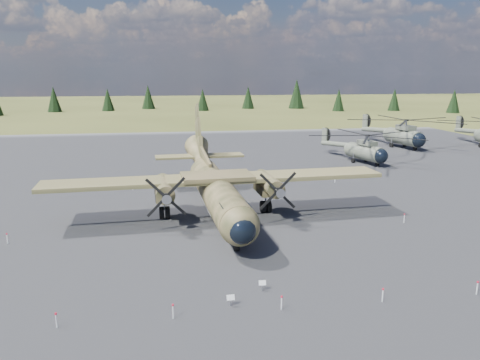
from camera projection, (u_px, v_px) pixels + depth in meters
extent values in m
plane|color=brown|center=(219.00, 233.00, 38.84)|extent=(500.00, 500.00, 0.00)
cube|color=#56565B|center=(208.00, 201.00, 48.47)|extent=(120.00, 120.00, 0.04)
cylinder|color=#3A3B20|center=(218.00, 193.00, 41.97)|extent=(3.93, 19.14, 2.96)
sphere|color=#3A3B20|center=(240.00, 226.00, 32.91)|extent=(3.04, 3.04, 2.90)
sphere|color=black|center=(242.00, 229.00, 32.37)|extent=(2.24, 2.24, 2.13)
cube|color=black|center=(235.00, 209.00, 34.35)|extent=(2.20, 1.80, 0.58)
cone|color=#3A3B20|center=(200.00, 157.00, 53.61)|extent=(3.27, 7.40, 4.45)
cube|color=#A5A8AA|center=(216.00, 203.00, 43.25)|extent=(2.33, 6.43, 0.53)
cube|color=#36391E|center=(217.00, 179.00, 42.21)|extent=(30.77, 5.17, 0.37)
cube|color=#3A3B20|center=(217.00, 176.00, 42.16)|extent=(6.52, 4.12, 0.37)
cylinder|color=#3A3B20|center=(164.00, 188.00, 41.07)|extent=(1.87, 5.57, 1.58)
cube|color=#3A3B20|center=(164.00, 194.00, 42.03)|extent=(1.77, 3.67, 0.84)
cone|color=gray|center=(166.00, 198.00, 37.80)|extent=(0.85, 0.99, 0.80)
cylinder|color=black|center=(165.00, 213.00, 42.43)|extent=(0.99, 1.21, 1.16)
cylinder|color=#3A3B20|center=(268.00, 183.00, 43.00)|extent=(1.87, 5.57, 1.58)
cube|color=#3A3B20|center=(266.00, 188.00, 43.96)|extent=(1.77, 3.67, 0.84)
cone|color=gray|center=(279.00, 192.00, 39.72)|extent=(0.85, 0.99, 0.80)
cylinder|color=black|center=(266.00, 207.00, 44.35)|extent=(0.99, 1.21, 1.16)
cube|color=#3A3B20|center=(205.00, 158.00, 49.64)|extent=(0.71, 7.98, 1.77)
cube|color=#36391E|center=(200.00, 156.00, 54.10)|extent=(10.24, 2.84, 0.23)
cylinder|color=gray|center=(236.00, 235.00, 34.36)|extent=(0.16, 0.16, 0.95)
cylinder|color=black|center=(236.00, 245.00, 34.53)|extent=(0.42, 1.01, 0.99)
cylinder|color=#66685B|center=(365.00, 152.00, 68.31)|extent=(4.04, 6.87, 2.26)
sphere|color=black|center=(381.00, 156.00, 65.47)|extent=(2.59, 2.59, 2.08)
sphere|color=#66685B|center=(351.00, 149.00, 71.16)|extent=(2.59, 2.59, 2.08)
cube|color=#66685B|center=(367.00, 143.00, 67.67)|extent=(2.31, 3.21, 0.68)
cylinder|color=gray|center=(368.00, 138.00, 67.52)|extent=(0.41, 0.41, 0.90)
cylinder|color=#66685B|center=(337.00, 144.00, 74.06)|extent=(2.96, 7.59, 1.29)
cube|color=#66685B|center=(325.00, 135.00, 76.77)|extent=(0.56, 1.27, 2.17)
cylinder|color=black|center=(326.00, 135.00, 76.91)|extent=(0.73, 2.26, 2.35)
cylinder|color=black|center=(377.00, 164.00, 66.23)|extent=(0.42, 0.66, 0.61)
cylinder|color=black|center=(353.00, 161.00, 69.03)|extent=(0.47, 0.77, 0.72)
cylinder|color=gray|center=(353.00, 157.00, 68.93)|extent=(0.16, 0.16, 1.31)
cylinder|color=black|center=(366.00, 159.00, 70.07)|extent=(0.47, 0.77, 0.72)
cylinder|color=gray|center=(366.00, 156.00, 69.96)|extent=(0.16, 0.16, 1.31)
cylinder|color=#66685B|center=(403.00, 137.00, 82.46)|extent=(4.01, 8.09, 2.69)
sphere|color=black|center=(418.00, 140.00, 78.91)|extent=(2.87, 2.87, 2.47)
sphere|color=#66685B|center=(390.00, 134.00, 86.02)|extent=(2.87, 2.87, 2.47)
cube|color=#66685B|center=(406.00, 128.00, 81.68)|extent=(2.40, 3.71, 0.81)
cylinder|color=gray|center=(406.00, 123.00, 81.50)|extent=(0.45, 0.45, 1.07)
cylinder|color=#66685B|center=(377.00, 130.00, 89.65)|extent=(2.51, 9.19, 1.54)
cube|color=#66685B|center=(365.00, 121.00, 93.06)|extent=(0.50, 1.52, 2.58)
cylinder|color=black|center=(367.00, 121.00, 93.18)|extent=(0.56, 2.76, 2.79)
cylinder|color=black|center=(415.00, 148.00, 79.84)|extent=(0.43, 0.77, 0.73)
cylinder|color=black|center=(391.00, 145.00, 83.53)|extent=(0.47, 0.90, 0.86)
cylinder|color=gray|center=(392.00, 142.00, 83.40)|extent=(0.17, 0.17, 1.56)
cylinder|color=black|center=(405.00, 144.00, 84.46)|extent=(0.47, 0.90, 0.86)
cylinder|color=gray|center=(405.00, 141.00, 84.33)|extent=(0.17, 0.17, 1.56)
cylinder|color=#66685B|center=(469.00, 131.00, 89.04)|extent=(1.38, 8.71, 1.45)
cube|color=#66685B|center=(458.00, 122.00, 92.45)|extent=(0.31, 1.43, 2.44)
cylinder|color=black|center=(460.00, 122.00, 92.49)|extent=(0.22, 2.64, 2.64)
cylinder|color=black|center=(480.00, 145.00, 83.25)|extent=(0.35, 0.83, 0.81)
cube|color=gray|center=(231.00, 301.00, 26.54)|extent=(0.08, 0.08, 0.56)
cube|color=white|center=(231.00, 297.00, 26.43)|extent=(0.46, 0.21, 0.31)
cube|color=gray|center=(262.00, 286.00, 28.42)|extent=(0.08, 0.08, 0.54)
cube|color=white|center=(262.00, 283.00, 28.31)|extent=(0.45, 0.22, 0.31)
cylinder|color=white|center=(56.00, 321.00, 24.23)|extent=(0.07, 0.07, 0.80)
cylinder|color=red|center=(56.00, 314.00, 24.14)|extent=(0.12, 0.12, 0.10)
cylinder|color=white|center=(173.00, 312.00, 25.15)|extent=(0.07, 0.07, 0.80)
cylinder|color=red|center=(173.00, 305.00, 25.06)|extent=(0.12, 0.12, 0.10)
cylinder|color=white|center=(282.00, 303.00, 26.06)|extent=(0.07, 0.07, 0.80)
cylinder|color=red|center=(282.00, 297.00, 25.97)|extent=(0.12, 0.12, 0.10)
cylinder|color=white|center=(383.00, 296.00, 26.98)|extent=(0.07, 0.07, 0.80)
cylinder|color=red|center=(383.00, 289.00, 26.89)|extent=(0.12, 0.12, 0.10)
cylinder|color=white|center=(477.00, 288.00, 27.90)|extent=(0.07, 0.07, 0.80)
cylinder|color=red|center=(478.00, 282.00, 27.81)|extent=(0.12, 0.12, 0.10)
cylinder|color=white|center=(59.00, 189.00, 51.71)|extent=(0.07, 0.07, 0.80)
cylinder|color=red|center=(58.00, 186.00, 51.63)|extent=(0.12, 0.12, 0.10)
cylinder|color=white|center=(133.00, 187.00, 52.94)|extent=(0.07, 0.07, 0.80)
cylinder|color=red|center=(132.00, 183.00, 52.85)|extent=(0.12, 0.12, 0.10)
cylinder|color=white|center=(203.00, 184.00, 54.16)|extent=(0.07, 0.07, 0.80)
cylinder|color=red|center=(203.00, 181.00, 54.07)|extent=(0.12, 0.12, 0.10)
cylinder|color=white|center=(270.00, 182.00, 55.39)|extent=(0.07, 0.07, 0.80)
cylinder|color=red|center=(271.00, 178.00, 55.30)|extent=(0.12, 0.12, 0.10)
cylinder|color=white|center=(335.00, 179.00, 56.61)|extent=(0.07, 0.07, 0.80)
cylinder|color=red|center=(335.00, 176.00, 56.52)|extent=(0.12, 0.12, 0.10)
cylinder|color=white|center=(7.00, 239.00, 36.23)|extent=(0.07, 0.07, 0.80)
cylinder|color=red|center=(7.00, 234.00, 36.14)|extent=(0.12, 0.12, 0.10)
cylinder|color=white|center=(404.00, 219.00, 41.28)|extent=(0.07, 0.07, 0.80)
cylinder|color=red|center=(405.00, 214.00, 41.19)|extent=(0.12, 0.12, 0.10)
cone|color=black|center=(454.00, 101.00, 156.92)|extent=(4.40, 4.40, 7.85)
cone|color=black|center=(394.00, 99.00, 166.21)|extent=(4.40, 4.40, 7.86)
cone|color=black|center=(339.00, 100.00, 164.73)|extent=(4.36, 4.36, 7.78)
cone|color=black|center=(297.00, 94.00, 177.07)|extent=(6.12, 6.12, 10.93)
cone|color=black|center=(248.00, 97.00, 175.98)|extent=(4.68, 4.68, 8.36)
cone|color=black|center=(203.00, 100.00, 166.47)|extent=(4.31, 4.31, 7.69)
cone|color=black|center=(148.00, 97.00, 175.00)|extent=(4.91, 4.91, 8.77)
cone|color=black|center=(108.00, 100.00, 165.26)|extent=(4.42, 4.42, 7.90)
cone|color=black|center=(54.00, 99.00, 160.71)|extent=(4.85, 4.85, 8.67)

